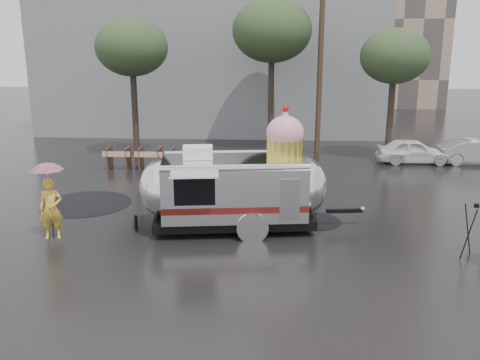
{
  "coord_description": "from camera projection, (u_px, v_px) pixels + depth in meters",
  "views": [
    {
      "loc": [
        0.13,
        -12.85,
        5.48
      ],
      "look_at": [
        -0.85,
        2.15,
        1.56
      ],
      "focal_mm": 38.0,
      "sensor_mm": 36.0,
      "label": 1
    }
  ],
  "objects": [
    {
      "name": "utility_pole",
      "position": [
        320.0,
        65.0,
        26.0
      ],
      "size": [
        1.6,
        0.28,
        9.0
      ],
      "color": "#473323",
      "rests_on": "ground"
    },
    {
      "name": "tripod",
      "position": [
        474.0,
        226.0,
        13.44
      ],
      "size": [
        0.62,
        0.61,
        1.54
      ],
      "rotation": [
        0.0,
        0.0,
        -0.3
      ],
      "color": "black",
      "rests_on": "ground"
    },
    {
      "name": "ground",
      "position": [
        266.0,
        256.0,
        13.8
      ],
      "size": [
        120.0,
        120.0,
        0.0
      ],
      "primitive_type": "plane",
      "color": "black",
      "rests_on": "ground"
    },
    {
      "name": "umbrella_pink",
      "position": [
        48.0,
        175.0,
        14.63
      ],
      "size": [
        1.14,
        1.14,
        2.32
      ],
      "color": "pink",
      "rests_on": "ground"
    },
    {
      "name": "grey_building",
      "position": [
        215.0,
        33.0,
        35.59
      ],
      "size": [
        22.0,
        12.0,
        13.0
      ],
      "primitive_type": "cube",
      "color": "slate",
      "rests_on": "ground"
    },
    {
      "name": "tree_mid",
      "position": [
        272.0,
        31.0,
        26.69
      ],
      "size": [
        4.2,
        4.2,
        8.03
      ],
      "color": "#382D26",
      "rests_on": "ground"
    },
    {
      "name": "tree_right",
      "position": [
        395.0,
        57.0,
        24.7
      ],
      "size": [
        3.36,
        3.36,
        6.42
      ],
      "color": "#382D26",
      "rests_on": "ground"
    },
    {
      "name": "tree_left",
      "position": [
        132.0,
        48.0,
        25.41
      ],
      "size": [
        3.64,
        3.64,
        6.95
      ],
      "color": "#382D26",
      "rests_on": "ground"
    },
    {
      "name": "puddles",
      "position": [
        173.0,
        203.0,
        18.47
      ],
      "size": [
        10.68,
        5.05,
        0.01
      ],
      "color": "black",
      "rests_on": "ground"
    },
    {
      "name": "barricade_row",
      "position": [
        150.0,
        158.0,
        23.64
      ],
      "size": [
        4.3,
        0.8,
        1.0
      ],
      "color": "#473323",
      "rests_on": "ground"
    },
    {
      "name": "airstream_trailer",
      "position": [
        236.0,
        186.0,
        15.6
      ],
      "size": [
        7.21,
        3.34,
        3.91
      ],
      "rotation": [
        0.0,
        0.0,
        0.13
      ],
      "color": "silver",
      "rests_on": "ground"
    },
    {
      "name": "person_left",
      "position": [
        51.0,
        209.0,
        14.89
      ],
      "size": [
        0.75,
        0.61,
        1.81
      ],
      "primitive_type": "imported",
      "rotation": [
        0.0,
        0.0,
        0.3
      ],
      "color": "yellow",
      "rests_on": "ground"
    }
  ]
}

